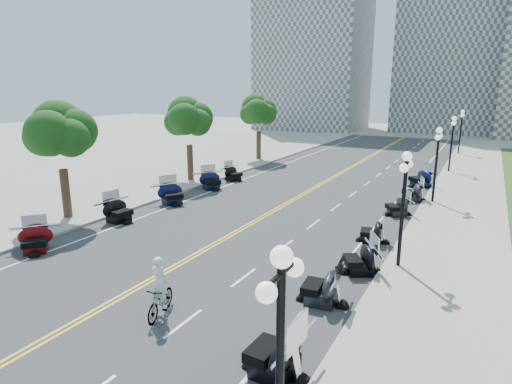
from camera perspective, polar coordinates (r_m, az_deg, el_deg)
The scene contains 47 objects.
ground at distance 19.63m, azimuth -9.87°, elevation -9.28°, with size 160.00×160.00×0.00m, color gray.
road at distance 27.67m, azimuth 2.99°, elevation -2.18°, with size 16.00×90.00×0.01m, color #333335.
centerline_yellow_a at distance 27.72m, azimuth 2.77°, elevation -2.13°, with size 0.12×90.00×0.00m, color yellow.
centerline_yellow_b at distance 27.62m, azimuth 3.22°, elevation -2.19°, with size 0.12×90.00×0.00m, color yellow.
edge_line_north at distance 25.71m, azimuth 16.00°, elevation -3.96°, with size 0.12×90.00×0.00m, color white.
edge_line_south at distance 30.86m, azimuth -7.79°, elevation -0.58°, with size 0.12×90.00×0.00m, color white.
lane_dash_5 at distance 15.04m, azimuth -9.66°, elevation -16.87°, with size 0.12×2.00×0.00m, color white.
lane_dash_6 at distance 17.96m, azimuth -1.65°, elevation -11.31°, with size 0.12×2.00×0.00m, color white.
lane_dash_7 at distance 21.23m, azimuth 3.81°, elevation -7.24°, with size 0.12×2.00×0.00m, color white.
lane_dash_8 at distance 24.72m, azimuth 7.70°, elevation -4.25°, with size 0.12×2.00×0.00m, color white.
lane_dash_9 at distance 28.34m, azimuth 10.60°, elevation -2.00°, with size 0.12×2.00×0.00m, color white.
lane_dash_10 at distance 32.06m, azimuth 12.83°, elevation -0.26°, with size 0.12×2.00×0.00m, color white.
lane_dash_11 at distance 35.83m, azimuth 14.59°, elevation 1.12°, with size 0.12×2.00×0.00m, color white.
lane_dash_12 at distance 39.65m, azimuth 16.01°, elevation 2.23°, with size 0.12×2.00×0.00m, color white.
lane_dash_13 at distance 43.50m, azimuth 17.19°, elevation 3.15°, with size 0.12×2.00×0.00m, color white.
lane_dash_14 at distance 47.38m, azimuth 18.17°, elevation 3.91°, with size 0.12×2.00×0.00m, color white.
lane_dash_15 at distance 51.27m, azimuth 19.01°, elevation 4.56°, with size 0.12×2.00×0.00m, color white.
lane_dash_16 at distance 55.18m, azimuth 19.73°, elevation 5.12°, with size 0.12×2.00×0.00m, color white.
lane_dash_17 at distance 59.11m, azimuth 20.35°, elevation 5.60°, with size 0.12×2.00×0.00m, color white.
lane_dash_18 at distance 63.04m, azimuth 20.90°, elevation 6.02°, with size 0.12×2.00×0.00m, color white.
lane_dash_19 at distance 66.98m, azimuth 21.39°, elevation 6.39°, with size 0.12×2.00×0.00m, color white.
sidewalk_north at distance 25.22m, azimuth 25.15°, elevation -4.97°, with size 5.00×90.00×0.15m, color #9E9991.
sidewalk_south at distance 33.38m, azimuth -13.49°, elevation 0.38°, with size 5.00×90.00×0.15m, color #9E9991.
distant_block_a at distance 81.69m, azimuth 7.67°, elevation 17.53°, with size 18.00×14.00×26.00m, color gray.
distant_block_b at distance 82.69m, azimuth 24.46°, elevation 17.81°, with size 16.00×12.00×30.00m, color gray.
street_lamp_1 at distance 8.35m, azimuth 3.20°, elevation -23.39°, with size 0.50×1.20×4.90m, color black, non-canonical shape.
street_lamp_2 at distance 18.94m, azimuth 18.95°, elevation -2.37°, with size 0.50×1.20×4.90m, color black, non-canonical shape.
street_lamp_3 at distance 30.59m, azimuth 22.86°, elevation 3.28°, with size 0.50×1.20×4.90m, color black, non-canonical shape.
street_lamp_4 at distance 42.43m, azimuth 24.61°, elevation 5.80°, with size 0.50×1.20×4.90m, color black, non-canonical shape.
street_lamp_5 at distance 54.34m, azimuth 25.61°, elevation 7.21°, with size 0.50×1.20×4.90m, color black, non-canonical shape.
tree_2 at distance 26.89m, azimuth -24.69°, elevation 6.43°, with size 4.80×4.80×9.20m, color #235619, non-canonical shape.
tree_3 at distance 35.38m, azimuth -8.96°, elevation 9.02°, with size 4.80×4.80×9.20m, color #235619, non-canonical shape.
tree_4 at distance 45.48m, azimuth 0.35°, elevation 10.23°, with size 4.80×4.80×9.20m, color #235619, non-canonical shape.
motorcycle_n_4 at distance 12.27m, azimuth 2.54°, elevation -20.27°, with size 2.20×2.20×1.54m, color black, non-canonical shape.
motorcycle_n_5 at distance 15.91m, azimuth 8.73°, elevation -12.11°, with size 2.06×2.06×1.44m, color black, non-canonical shape.
motorcycle_n_6 at distance 18.61m, azimuth 13.70°, elevation -8.49°, with size 1.98×1.98×1.39m, color black, non-canonical shape.
motorcycle_n_7 at distance 22.34m, azimuth 15.25°, elevation -4.96°, with size 1.79×1.79×1.25m, color black, non-canonical shape.
motorcycle_n_8 at distance 27.34m, azimuth 18.35°, elevation -1.67°, with size 1.87×1.87×1.31m, color black, non-canonical shape.
motorcycle_n_9 at distance 31.11m, azimuth 20.14°, elevation 0.11°, with size 2.00×2.00×1.40m, color black, non-canonical shape.
motorcycle_n_10 at distance 35.73m, azimuth 21.08°, elevation 1.83°, with size 2.18×2.18×1.53m, color black, non-canonical shape.
motorcycle_s_5 at distance 22.82m, azimuth -27.42°, elevation -5.52°, with size 1.95×1.95×1.37m, color #590A0C, non-canonical shape.
motorcycle_s_6 at distance 25.97m, azimuth -17.88°, elevation -2.27°, with size 2.08×2.08×1.46m, color black, non-canonical shape.
motorcycle_s_7 at distance 28.98m, azimuth -11.18°, elevation -0.13°, with size 2.18×2.18×1.53m, color black, non-canonical shape.
motorcycle_s_8 at distance 32.78m, azimuth -6.00°, elevation 1.64°, with size 2.11×2.11×1.48m, color black, non-canonical shape.
motorcycle_s_9 at distance 35.69m, azimuth -3.04°, elevation 2.57°, with size 1.89×1.89×1.33m, color black, non-canonical shape.
bicycle at distance 15.36m, azimuth -12.63°, elevation -13.92°, with size 0.54×1.91×1.15m, color #A51414.
cyclist_rider at distance 14.73m, azimuth -12.94°, elevation -8.80°, with size 0.66×0.44×1.82m, color white.
Camera 1 is at (11.39, -14.04, 7.66)m, focal length 30.00 mm.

